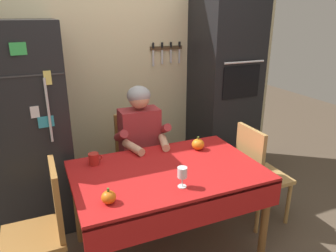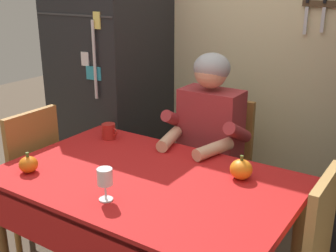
{
  "view_description": "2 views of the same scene",
  "coord_description": "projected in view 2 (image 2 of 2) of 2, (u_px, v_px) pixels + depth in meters",
  "views": [
    {
      "loc": [
        -0.84,
        -1.86,
        1.85
      ],
      "look_at": [
        0.06,
        0.22,
        1.04
      ],
      "focal_mm": 33.94,
      "sensor_mm": 36.0,
      "label": 1
    },
    {
      "loc": [
        1.09,
        -1.36,
        1.62
      ],
      "look_at": [
        0.03,
        0.24,
        0.96
      ],
      "focal_mm": 45.05,
      "sensor_mm": 36.0,
      "label": 2
    }
  ],
  "objects": [
    {
      "name": "chair_left_side",
      "position": [
        26.0,
        176.0,
        2.54
      ],
      "size": [
        0.4,
        0.4,
        0.93
      ],
      "color": "#9E6B33",
      "rests_on": "ground"
    },
    {
      "name": "seated_person",
      "position": [
        205.0,
        141.0,
        2.46
      ],
      "size": [
        0.47,
        0.55,
        1.25
      ],
      "color": "#38384C",
      "rests_on": "ground"
    },
    {
      "name": "pumpkin_medium",
      "position": [
        241.0,
        169.0,
        1.97
      ],
      "size": [
        0.11,
        0.11,
        0.12
      ],
      "color": "orange",
      "rests_on": "dining_table"
    },
    {
      "name": "refrigerator",
      "position": [
        111.0,
        84.0,
        3.13
      ],
      "size": [
        0.68,
        0.71,
        1.8
      ],
      "color": "black",
      "rests_on": "ground"
    },
    {
      "name": "wine_glass",
      "position": [
        105.0,
        178.0,
        1.76
      ],
      "size": [
        0.07,
        0.07,
        0.14
      ],
      "color": "white",
      "rests_on": "dining_table"
    },
    {
      "name": "dining_table",
      "position": [
        144.0,
        194.0,
        2.01
      ],
      "size": [
        1.4,
        0.9,
        0.74
      ],
      "color": "brown",
      "rests_on": "ground"
    },
    {
      "name": "chair_behind_person",
      "position": [
        219.0,
        165.0,
        2.69
      ],
      "size": [
        0.4,
        0.4,
        0.93
      ],
      "color": "#9E6B33",
      "rests_on": "ground"
    },
    {
      "name": "pumpkin_large",
      "position": [
        28.0,
        164.0,
        2.04
      ],
      "size": [
        0.09,
        0.09,
        0.1
      ],
      "color": "orange",
      "rests_on": "dining_table"
    },
    {
      "name": "coffee_mug",
      "position": [
        109.0,
        131.0,
        2.48
      ],
      "size": [
        0.11,
        0.08,
        0.09
      ],
      "color": "#B2231E",
      "rests_on": "dining_table"
    },
    {
      "name": "back_wall_assembly",
      "position": [
        262.0,
        33.0,
        2.79
      ],
      "size": [
        3.7,
        0.13,
        2.6
      ],
      "color": "beige",
      "rests_on": "ground"
    }
  ]
}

